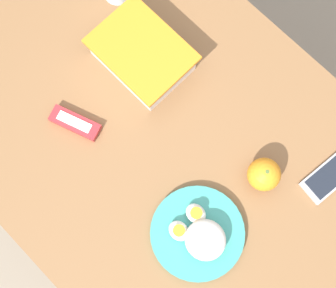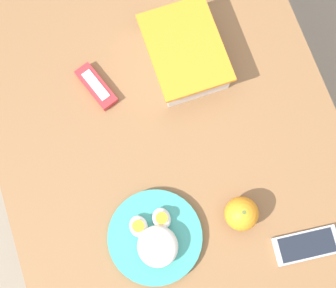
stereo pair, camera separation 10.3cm
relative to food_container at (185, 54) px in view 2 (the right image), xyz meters
name	(u,v)px [view 2 (the right image)]	position (x,y,z in m)	size (l,w,h in m)	color
ground_plane	(170,189)	(0.19, -0.10, -0.78)	(10.00, 10.00, 0.00)	gray
table	(171,154)	(0.19, -0.10, -0.12)	(1.12, 0.78, 0.75)	brown
food_container	(185,54)	(0.00, 0.00, 0.00)	(0.22, 0.16, 0.07)	white
orange_fruit	(241,214)	(0.38, -0.01, 0.01)	(0.07, 0.07, 0.07)	orange
rice_plate	(155,239)	(0.38, -0.20, -0.01)	(0.20, 0.20, 0.07)	teal
candy_bar	(96,86)	(0.00, -0.22, -0.02)	(0.12, 0.08, 0.02)	#B7282D
cell_phone	(306,245)	(0.49, 0.11, -0.03)	(0.08, 0.15, 0.01)	#ADADB2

